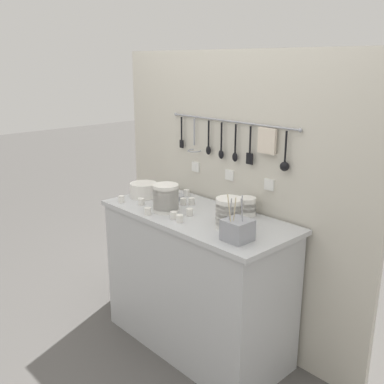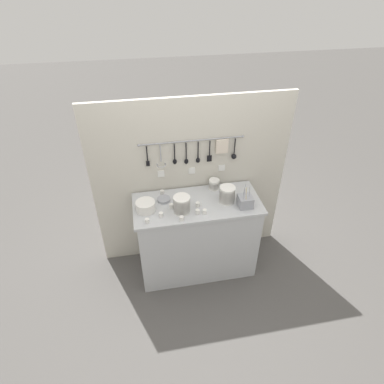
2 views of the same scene
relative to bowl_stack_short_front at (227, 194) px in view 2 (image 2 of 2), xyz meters
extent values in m
plane|color=#514F4C|center=(-0.30, 0.03, -1.03)|extent=(20.00, 20.00, 0.00)
cube|color=#B7BABC|center=(-0.30, 0.03, -0.10)|extent=(1.31, 0.58, 0.03)
cube|color=#B7BABC|center=(-0.30, 0.03, -0.58)|extent=(1.26, 0.56, 0.91)
cube|color=beige|center=(-0.30, 0.35, -0.06)|extent=(2.11, 0.04, 1.94)
cylinder|color=#93969E|center=(-0.30, 0.32, 0.47)|extent=(1.05, 0.01, 0.01)
sphere|color=#93969E|center=(-0.83, 0.32, 0.47)|extent=(0.02, 0.02, 0.02)
sphere|color=#93969E|center=(0.22, 0.32, 0.47)|extent=(0.02, 0.02, 0.02)
cylinder|color=black|center=(-0.76, 0.31, 0.37)|extent=(0.01, 0.01, 0.17)
cube|color=black|center=(-0.76, 0.31, 0.26)|extent=(0.04, 0.01, 0.06)
cylinder|color=#93969E|center=(-0.76, 0.32, 0.46)|extent=(0.01, 0.01, 0.02)
cylinder|color=#93969E|center=(-0.62, 0.31, 0.37)|extent=(0.01, 0.01, 0.18)
torus|color=#93969E|center=(-0.62, 0.31, 0.23)|extent=(0.10, 0.10, 0.01)
cylinder|color=#93969E|center=(-0.62, 0.32, 0.46)|extent=(0.01, 0.01, 0.02)
cylinder|color=black|center=(-0.48, 0.31, 0.37)|extent=(0.01, 0.01, 0.18)
ellipsoid|color=black|center=(-0.48, 0.31, 0.26)|extent=(0.04, 0.02, 0.06)
cylinder|color=#93969E|center=(-0.48, 0.32, 0.46)|extent=(0.01, 0.01, 0.02)
cylinder|color=black|center=(-0.36, 0.31, 0.36)|extent=(0.01, 0.01, 0.19)
ellipsoid|color=black|center=(-0.36, 0.31, 0.25)|extent=(0.04, 0.02, 0.06)
cylinder|color=#93969E|center=(-0.36, 0.32, 0.46)|extent=(0.01, 0.01, 0.02)
cylinder|color=black|center=(-0.24, 0.31, 0.36)|extent=(0.01, 0.01, 0.19)
ellipsoid|color=black|center=(-0.24, 0.31, 0.25)|extent=(0.04, 0.02, 0.06)
cylinder|color=#93969E|center=(-0.24, 0.32, 0.46)|extent=(0.01, 0.01, 0.02)
cylinder|color=black|center=(-0.12, 0.31, 0.37)|extent=(0.01, 0.01, 0.17)
cube|color=black|center=(-0.12, 0.31, 0.25)|extent=(0.05, 0.01, 0.07)
cylinder|color=#93969E|center=(-0.12, 0.32, 0.46)|extent=(0.01, 0.01, 0.02)
cube|color=beige|center=(0.01, 0.31, 0.38)|extent=(0.13, 0.02, 0.15)
cylinder|color=#93969E|center=(0.01, 0.32, 0.46)|extent=(0.01, 0.01, 0.02)
cylinder|color=black|center=(0.14, 0.31, 0.36)|extent=(0.01, 0.01, 0.19)
sphere|color=black|center=(0.14, 0.31, 0.25)|extent=(0.06, 0.06, 0.06)
cylinder|color=#93969E|center=(0.14, 0.32, 0.46)|extent=(0.01, 0.01, 0.02)
cube|color=white|center=(-0.63, 0.33, 0.11)|extent=(0.07, 0.01, 0.07)
cube|color=white|center=(-0.30, 0.33, 0.11)|extent=(0.07, 0.01, 0.07)
cube|color=white|center=(0.02, 0.33, 0.11)|extent=(0.07, 0.01, 0.07)
cylinder|color=silver|center=(0.00, 0.00, -0.06)|extent=(0.16, 0.16, 0.05)
cylinder|color=silver|center=(0.00, 0.00, -0.04)|extent=(0.16, 0.16, 0.05)
cylinder|color=silver|center=(0.00, 0.00, -0.01)|extent=(0.16, 0.16, 0.05)
cylinder|color=silver|center=(0.00, 0.00, 0.01)|extent=(0.16, 0.16, 0.05)
cylinder|color=silver|center=(0.00, 0.00, 0.04)|extent=(0.16, 0.16, 0.05)
cylinder|color=silver|center=(0.00, 0.00, 0.06)|extent=(0.16, 0.16, 0.05)
cylinder|color=silver|center=(-0.48, -0.08, -0.07)|extent=(0.16, 0.16, 0.04)
cylinder|color=silver|center=(-0.48, -0.08, -0.05)|extent=(0.16, 0.16, 0.04)
cylinder|color=silver|center=(-0.48, -0.08, -0.02)|extent=(0.16, 0.16, 0.04)
cylinder|color=silver|center=(-0.48, -0.08, 0.00)|extent=(0.16, 0.16, 0.04)
cylinder|color=silver|center=(-0.48, -0.08, 0.02)|extent=(0.16, 0.16, 0.04)
cylinder|color=silver|center=(-0.48, -0.08, 0.05)|extent=(0.16, 0.16, 0.04)
cylinder|color=silver|center=(-0.48, -0.08, 0.07)|extent=(0.16, 0.16, 0.04)
cylinder|color=silver|center=(-0.07, 0.24, -0.06)|extent=(0.11, 0.11, 0.05)
cylinder|color=silver|center=(-0.07, 0.24, -0.03)|extent=(0.11, 0.11, 0.05)
cylinder|color=silver|center=(-0.07, 0.24, 0.00)|extent=(0.11, 0.11, 0.05)
cylinder|color=silver|center=(-0.83, 0.01, -0.08)|extent=(0.19, 0.19, 0.01)
cylinder|color=silver|center=(-0.83, 0.01, -0.07)|extent=(0.19, 0.19, 0.01)
cylinder|color=silver|center=(-0.83, 0.01, -0.06)|extent=(0.19, 0.19, 0.01)
cylinder|color=silver|center=(-0.83, 0.01, -0.05)|extent=(0.19, 0.19, 0.01)
cylinder|color=silver|center=(-0.83, 0.01, -0.04)|extent=(0.19, 0.19, 0.01)
cylinder|color=silver|center=(-0.83, 0.01, -0.03)|extent=(0.19, 0.19, 0.01)
cylinder|color=silver|center=(-0.83, 0.01, -0.02)|extent=(0.19, 0.19, 0.01)
cylinder|color=silver|center=(-0.83, 0.01, -0.01)|extent=(0.19, 0.19, 0.01)
cylinder|color=silver|center=(-0.83, 0.01, 0.00)|extent=(0.19, 0.19, 0.01)
cylinder|color=silver|center=(-0.83, 0.01, 0.01)|extent=(0.19, 0.19, 0.01)
cylinder|color=#93969E|center=(-0.63, 0.13, -0.07)|extent=(0.13, 0.13, 0.03)
cube|color=#93969E|center=(0.16, -0.11, -0.03)|extent=(0.14, 0.14, 0.12)
cylinder|color=#C6B793|center=(0.14, -0.16, 0.07)|extent=(0.04, 0.01, 0.20)
cylinder|color=#93969E|center=(0.19, -0.11, 0.06)|extent=(0.02, 0.02, 0.18)
cylinder|color=#93969E|center=(0.13, -0.14, 0.06)|extent=(0.02, 0.02, 0.18)
cylinder|color=#C6B793|center=(0.15, -0.13, 0.06)|extent=(0.01, 0.02, 0.18)
cylinder|color=#93969E|center=(0.15, -0.07, 0.06)|extent=(0.02, 0.03, 0.19)
cylinder|color=silver|center=(-0.83, -0.18, -0.07)|extent=(0.04, 0.04, 0.05)
cylinder|color=silver|center=(-0.46, 0.14, -0.07)|extent=(0.04, 0.04, 0.05)
cylinder|color=silver|center=(-0.64, 0.25, -0.07)|extent=(0.04, 0.04, 0.05)
cylinder|color=silver|center=(-0.26, -0.15, -0.07)|extent=(0.04, 0.04, 0.05)
cylinder|color=silver|center=(-0.33, -0.14, -0.07)|extent=(0.04, 0.04, 0.05)
cylinder|color=silver|center=(-0.57, 0.00, -0.07)|extent=(0.04, 0.04, 0.05)
cylinder|color=silver|center=(-0.50, 0.09, -0.07)|extent=(0.04, 0.04, 0.05)
cylinder|color=silver|center=(-0.50, -0.21, -0.07)|extent=(0.04, 0.04, 0.05)
cylinder|color=silver|center=(-0.31, -0.02, -0.07)|extent=(0.04, 0.04, 0.05)
cylinder|color=silver|center=(-0.69, -0.12, -0.07)|extent=(0.04, 0.04, 0.05)
camera|label=1|loc=(1.63, -1.82, 0.84)|focal=42.00mm
camera|label=2|loc=(-0.83, -2.50, 1.93)|focal=30.00mm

